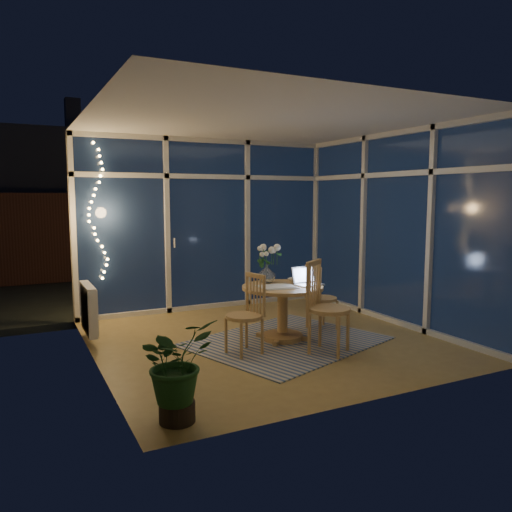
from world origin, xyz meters
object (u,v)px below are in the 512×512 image
chair_left (244,314)px  laptop (309,275)px  potted_plant (176,374)px  chair_front (329,307)px  flower_vase (267,274)px  dining_table (282,313)px  chair_right (322,297)px

chair_left → laptop: (0.97, 0.21, 0.33)m
chair_left → potted_plant: chair_left is taller
chair_front → flower_vase: chair_front is taller
potted_plant → dining_table: bearing=40.9°
flower_vase → chair_left: bearing=-135.0°
chair_front → potted_plant: chair_front is taller
chair_front → dining_table: bearing=70.2°
chair_left → laptop: size_ratio=2.81×
chair_left → dining_table: bearing=103.0°
laptop → potted_plant: (-2.13, -1.48, -0.40)m
laptop → flower_vase: 0.53m
chair_right → laptop: bearing=120.3°
flower_vase → potted_plant: (-1.75, -1.86, -0.39)m
laptop → potted_plant: size_ratio=0.42×
chair_front → laptop: size_ratio=3.27×
dining_table → laptop: size_ratio=3.04×
chair_right → flower_vase: (-0.77, 0.10, 0.34)m
dining_table → chair_front: size_ratio=0.93×
dining_table → chair_front: (0.20, -0.69, 0.19)m
potted_plant → chair_left: bearing=47.6°
dining_table → laptop: laptop is taller
dining_table → chair_right: size_ratio=1.13×
chair_left → chair_right: bearing=97.9°
laptop → chair_front: bearing=-104.2°
chair_left → chair_front: size_ratio=0.86×
flower_vase → potted_plant: 2.58m
chair_left → flower_vase: size_ratio=4.29×
chair_right → potted_plant: 3.07m
chair_right → chair_front: bearing=145.1°
chair_left → laptop: chair_left is taller
chair_left → chair_right: size_ratio=1.04×
chair_front → flower_vase: size_ratio=4.98×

